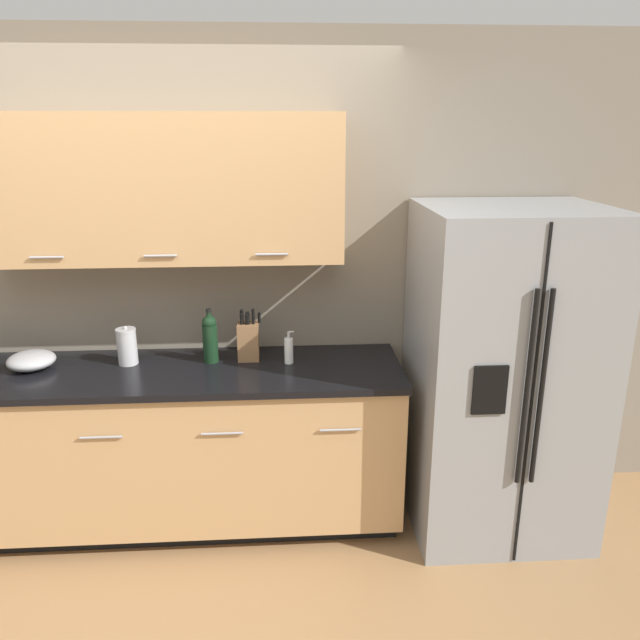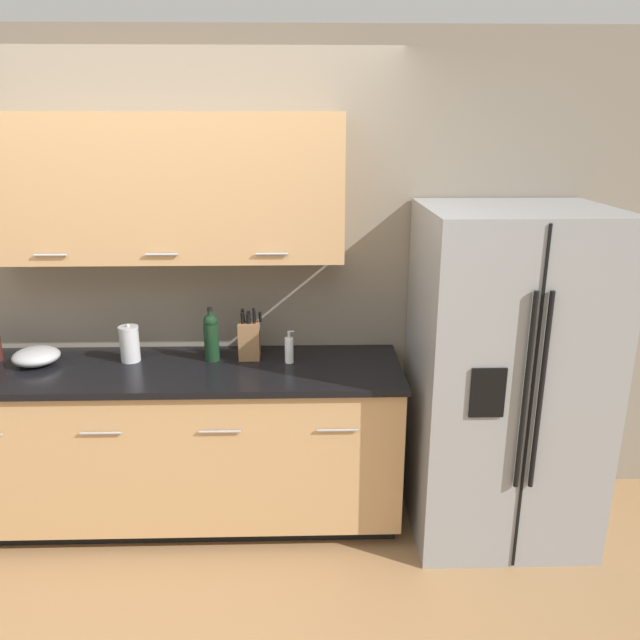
# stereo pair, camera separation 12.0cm
# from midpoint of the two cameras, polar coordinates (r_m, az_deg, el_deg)

# --- Properties ---
(wall_back) EXTENTS (10.00, 0.39, 2.60)m
(wall_back) POSITION_cam_midpoint_polar(r_m,az_deg,el_deg) (3.48, -14.77, 5.35)
(wall_back) COLOR gray
(wall_back) RESTS_ON ground_plane
(counter_unit) EXTENTS (2.41, 0.64, 0.91)m
(counter_unit) POSITION_cam_midpoint_polar(r_m,az_deg,el_deg) (3.53, -14.01, -11.14)
(counter_unit) COLOR black
(counter_unit) RESTS_ON ground_plane
(refrigerator) EXTENTS (0.91, 0.81, 1.75)m
(refrigerator) POSITION_cam_midpoint_polar(r_m,az_deg,el_deg) (3.40, 15.34, -4.76)
(refrigerator) COLOR gray
(refrigerator) RESTS_ON ground_plane
(knife_block) EXTENTS (0.13, 0.10, 0.29)m
(knife_block) POSITION_cam_midpoint_polar(r_m,az_deg,el_deg) (3.35, -7.60, -1.85)
(knife_block) COLOR olive
(knife_block) RESTS_ON counter_unit
(wine_bottle) EXTENTS (0.08, 0.08, 0.29)m
(wine_bottle) POSITION_cam_midpoint_polar(r_m,az_deg,el_deg) (3.35, -11.04, -1.58)
(wine_bottle) COLOR black
(wine_bottle) RESTS_ON counter_unit
(soap_dispenser) EXTENTS (0.05, 0.05, 0.18)m
(soap_dispenser) POSITION_cam_midpoint_polar(r_m,az_deg,el_deg) (3.30, -3.92, -2.76)
(soap_dispenser) COLOR white
(soap_dispenser) RESTS_ON counter_unit
(steel_canister) EXTENTS (0.10, 0.10, 0.21)m
(steel_canister) POSITION_cam_midpoint_polar(r_m,az_deg,el_deg) (3.44, -18.19, -2.30)
(steel_canister) COLOR #B7B7BA
(steel_canister) RESTS_ON counter_unit
(mixing_bowl) EXTENTS (0.24, 0.24, 0.09)m
(mixing_bowl) POSITION_cam_midpoint_polar(r_m,az_deg,el_deg) (3.58, -25.77, -3.34)
(mixing_bowl) COLOR #A3A3A5
(mixing_bowl) RESTS_ON counter_unit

